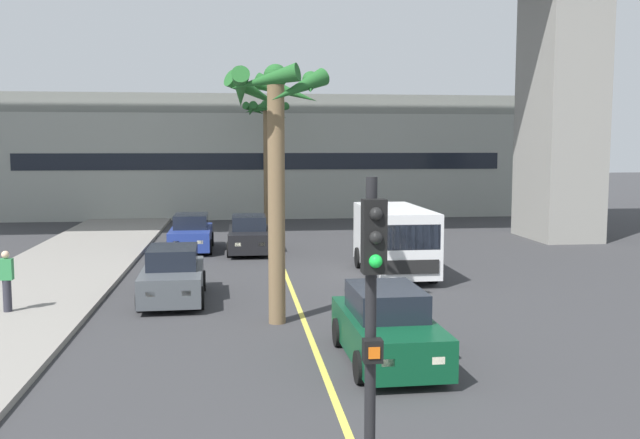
{
  "coord_description": "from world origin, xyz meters",
  "views": [
    {
      "loc": [
        -1.71,
        -0.29,
        4.53
      ],
      "look_at": [
        0.0,
        14.0,
        3.01
      ],
      "focal_mm": 39.69,
      "sensor_mm": 36.0,
      "label": 1
    }
  ],
  "objects_px": {
    "car_queue_front": "(249,235)",
    "car_queue_second": "(387,328)",
    "traffic_light_median_near": "(372,320)",
    "pedestrian_near_crosswalk": "(7,280)",
    "palm_tree_mid_median": "(266,121)",
    "car_queue_third": "(191,234)",
    "car_queue_fourth": "(173,276)",
    "palm_tree_near_median": "(276,127)",
    "delivery_van": "(394,239)"
  },
  "relations": [
    {
      "from": "palm_tree_mid_median",
      "to": "car_queue_third",
      "type": "bearing_deg",
      "value": -111.39
    },
    {
      "from": "car_queue_front",
      "to": "pedestrian_near_crosswalk",
      "type": "height_order",
      "value": "pedestrian_near_crosswalk"
    },
    {
      "from": "traffic_light_median_near",
      "to": "palm_tree_near_median",
      "type": "xyz_separation_m",
      "value": [
        -0.38,
        10.59,
        2.26
      ]
    },
    {
      "from": "car_queue_second",
      "to": "pedestrian_near_crosswalk",
      "type": "xyz_separation_m",
      "value": [
        -9.12,
        4.94,
        0.28
      ]
    },
    {
      "from": "car_queue_front",
      "to": "car_queue_fourth",
      "type": "relative_size",
      "value": 0.99
    },
    {
      "from": "delivery_van",
      "to": "palm_tree_near_median",
      "type": "relative_size",
      "value": 0.81
    },
    {
      "from": "delivery_van",
      "to": "car_queue_fourth",
      "type": "bearing_deg",
      "value": -156.47
    },
    {
      "from": "car_queue_fourth",
      "to": "delivery_van",
      "type": "height_order",
      "value": "delivery_van"
    },
    {
      "from": "car_queue_third",
      "to": "pedestrian_near_crosswalk",
      "type": "bearing_deg",
      "value": -109.6
    },
    {
      "from": "car_queue_fourth",
      "to": "palm_tree_near_median",
      "type": "distance_m",
      "value": 5.95
    },
    {
      "from": "car_queue_front",
      "to": "car_queue_second",
      "type": "height_order",
      "value": "same"
    },
    {
      "from": "car_queue_third",
      "to": "delivery_van",
      "type": "height_order",
      "value": "delivery_van"
    },
    {
      "from": "palm_tree_near_median",
      "to": "traffic_light_median_near",
      "type": "bearing_deg",
      "value": -87.96
    },
    {
      "from": "car_queue_fourth",
      "to": "pedestrian_near_crosswalk",
      "type": "xyz_separation_m",
      "value": [
        -4.16,
        -1.56,
        0.28
      ]
    },
    {
      "from": "car_queue_third",
      "to": "traffic_light_median_near",
      "type": "bearing_deg",
      "value": -81.97
    },
    {
      "from": "car_queue_front",
      "to": "palm_tree_mid_median",
      "type": "xyz_separation_m",
      "value": [
        1.22,
        10.25,
        5.12
      ]
    },
    {
      "from": "delivery_van",
      "to": "palm_tree_mid_median",
      "type": "height_order",
      "value": "palm_tree_mid_median"
    },
    {
      "from": "pedestrian_near_crosswalk",
      "to": "car_queue_front",
      "type": "bearing_deg",
      "value": 58.36
    },
    {
      "from": "car_queue_fourth",
      "to": "palm_tree_near_median",
      "type": "height_order",
      "value": "palm_tree_near_median"
    },
    {
      "from": "traffic_light_median_near",
      "to": "palm_tree_mid_median",
      "type": "bearing_deg",
      "value": 89.36
    },
    {
      "from": "car_queue_third",
      "to": "delivery_van",
      "type": "bearing_deg",
      "value": -42.3
    },
    {
      "from": "palm_tree_near_median",
      "to": "pedestrian_near_crosswalk",
      "type": "distance_m",
      "value": 8.21
    },
    {
      "from": "palm_tree_near_median",
      "to": "pedestrian_near_crosswalk",
      "type": "bearing_deg",
      "value": 168.22
    },
    {
      "from": "car_queue_front",
      "to": "car_queue_second",
      "type": "bearing_deg",
      "value": -80.64
    },
    {
      "from": "car_queue_fourth",
      "to": "traffic_light_median_near",
      "type": "relative_size",
      "value": 0.99
    },
    {
      "from": "delivery_van",
      "to": "palm_tree_mid_median",
      "type": "bearing_deg",
      "value": 102.92
    },
    {
      "from": "pedestrian_near_crosswalk",
      "to": "car_queue_fourth",
      "type": "bearing_deg",
      "value": 20.59
    },
    {
      "from": "car_queue_fourth",
      "to": "pedestrian_near_crosswalk",
      "type": "relative_size",
      "value": 2.56
    },
    {
      "from": "delivery_van",
      "to": "traffic_light_median_near",
      "type": "bearing_deg",
      "value": -103.61
    },
    {
      "from": "car_queue_third",
      "to": "traffic_light_median_near",
      "type": "relative_size",
      "value": 0.98
    },
    {
      "from": "car_queue_third",
      "to": "car_queue_fourth",
      "type": "xyz_separation_m",
      "value": [
        0.08,
        -9.91,
        0.0
      ]
    },
    {
      "from": "car_queue_second",
      "to": "traffic_light_median_near",
      "type": "relative_size",
      "value": 0.98
    },
    {
      "from": "palm_tree_near_median",
      "to": "palm_tree_mid_median",
      "type": "distance_m",
      "value": 22.38
    },
    {
      "from": "car_queue_third",
      "to": "pedestrian_near_crosswalk",
      "type": "relative_size",
      "value": 2.53
    },
    {
      "from": "car_queue_second",
      "to": "pedestrian_near_crosswalk",
      "type": "height_order",
      "value": "pedestrian_near_crosswalk"
    },
    {
      "from": "car_queue_fourth",
      "to": "delivery_van",
      "type": "xyz_separation_m",
      "value": [
        7.31,
        3.18,
        0.57
      ]
    },
    {
      "from": "car_queue_second",
      "to": "car_queue_fourth",
      "type": "relative_size",
      "value": 1.0
    },
    {
      "from": "car_queue_third",
      "to": "pedestrian_near_crosswalk",
      "type": "distance_m",
      "value": 12.18
    },
    {
      "from": "car_queue_fourth",
      "to": "palm_tree_near_median",
      "type": "bearing_deg",
      "value": -46.56
    },
    {
      "from": "car_queue_front",
      "to": "delivery_van",
      "type": "xyz_separation_m",
      "value": [
        4.92,
        -5.89,
        0.57
      ]
    },
    {
      "from": "car_queue_second",
      "to": "traffic_light_median_near",
      "type": "bearing_deg",
      "value": -103.57
    },
    {
      "from": "traffic_light_median_near",
      "to": "palm_tree_near_median",
      "type": "height_order",
      "value": "palm_tree_near_median"
    },
    {
      "from": "car_queue_third",
      "to": "palm_tree_near_median",
      "type": "distance_m",
      "value": 13.93
    },
    {
      "from": "traffic_light_median_near",
      "to": "pedestrian_near_crosswalk",
      "type": "xyz_separation_m",
      "value": [
        -7.41,
        12.06,
        -1.72
      ]
    },
    {
      "from": "car_queue_front",
      "to": "car_queue_fourth",
      "type": "bearing_deg",
      "value": -104.77
    },
    {
      "from": "car_queue_third",
      "to": "traffic_light_median_near",
      "type": "height_order",
      "value": "traffic_light_median_near"
    },
    {
      "from": "car_queue_second",
      "to": "car_queue_fourth",
      "type": "distance_m",
      "value": 8.18
    },
    {
      "from": "car_queue_front",
      "to": "car_queue_third",
      "type": "bearing_deg",
      "value": 161.36
    },
    {
      "from": "car_queue_second",
      "to": "palm_tree_near_median",
      "type": "xyz_separation_m",
      "value": [
        -2.09,
        3.48,
        4.25
      ]
    },
    {
      "from": "traffic_light_median_near",
      "to": "pedestrian_near_crosswalk",
      "type": "relative_size",
      "value": 2.59
    }
  ]
}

